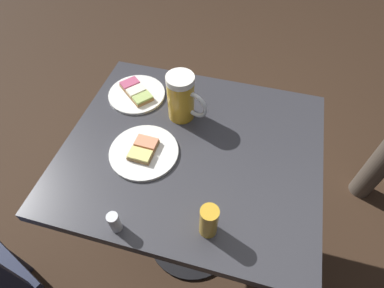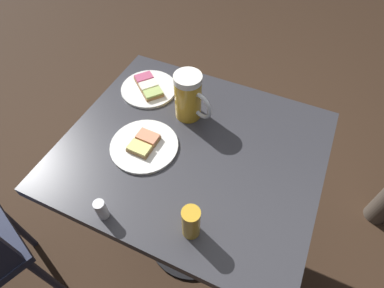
{
  "view_description": "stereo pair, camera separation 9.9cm",
  "coord_description": "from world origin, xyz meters",
  "px_view_note": "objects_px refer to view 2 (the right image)",
  "views": [
    {
      "loc": [
        -0.59,
        -0.16,
        1.53
      ],
      "look_at": [
        0.0,
        0.0,
        0.76
      ],
      "focal_mm": 28.96,
      "sensor_mm": 36.0,
      "label": 1
    },
    {
      "loc": [
        -0.55,
        -0.25,
        1.53
      ],
      "look_at": [
        0.0,
        0.0,
        0.76
      ],
      "focal_mm": 28.96,
      "sensor_mm": 36.0,
      "label": 2
    }
  ],
  "objects_px": {
    "plate_near": "(149,88)",
    "salt_shaker": "(101,209)",
    "beer_glass_small": "(191,222)",
    "beer_mug": "(189,97)",
    "plate_far": "(144,145)"
  },
  "relations": [
    {
      "from": "plate_far",
      "to": "beer_glass_small",
      "type": "bearing_deg",
      "value": -127.43
    },
    {
      "from": "beer_glass_small",
      "to": "salt_shaker",
      "type": "distance_m",
      "value": 0.25
    },
    {
      "from": "beer_mug",
      "to": "salt_shaker",
      "type": "relative_size",
      "value": 2.49
    },
    {
      "from": "beer_glass_small",
      "to": "salt_shaker",
      "type": "height_order",
      "value": "beer_glass_small"
    },
    {
      "from": "plate_near",
      "to": "beer_glass_small",
      "type": "distance_m",
      "value": 0.58
    },
    {
      "from": "plate_far",
      "to": "salt_shaker",
      "type": "height_order",
      "value": "salt_shaker"
    },
    {
      "from": "beer_glass_small",
      "to": "plate_near",
      "type": "bearing_deg",
      "value": 40.56
    },
    {
      "from": "plate_near",
      "to": "plate_far",
      "type": "height_order",
      "value": "same"
    },
    {
      "from": "beer_mug",
      "to": "salt_shaker",
      "type": "distance_m",
      "value": 0.45
    },
    {
      "from": "plate_far",
      "to": "beer_glass_small",
      "type": "xyz_separation_m",
      "value": [
        -0.2,
        -0.26,
        0.05
      ]
    },
    {
      "from": "beer_mug",
      "to": "plate_near",
      "type": "bearing_deg",
      "value": 74.07
    },
    {
      "from": "plate_near",
      "to": "salt_shaker",
      "type": "xyz_separation_m",
      "value": [
        -0.5,
        -0.14,
        0.03
      ]
    },
    {
      "from": "salt_shaker",
      "to": "plate_far",
      "type": "bearing_deg",
      "value": 4.11
    },
    {
      "from": "plate_near",
      "to": "salt_shaker",
      "type": "height_order",
      "value": "salt_shaker"
    },
    {
      "from": "beer_mug",
      "to": "beer_glass_small",
      "type": "bearing_deg",
      "value": -154.51
    }
  ]
}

